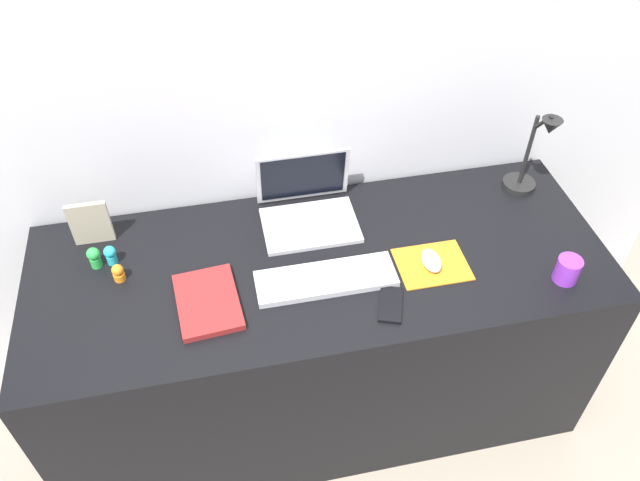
# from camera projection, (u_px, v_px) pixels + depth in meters

# --- Properties ---
(ground_plane) EXTENTS (6.00, 6.00, 0.00)m
(ground_plane) POSITION_uv_depth(u_px,v_px,m) (320.00, 395.00, 2.41)
(ground_plane) COLOR gray
(back_wall) EXTENTS (2.95, 0.05, 1.55)m
(back_wall) POSITION_uv_depth(u_px,v_px,m) (298.00, 176.00, 2.13)
(back_wall) COLOR silver
(back_wall) RESTS_ON ground_plane
(desk) EXTENTS (1.75, 0.68, 0.74)m
(desk) POSITION_uv_depth(u_px,v_px,m) (320.00, 336.00, 2.15)
(desk) COLOR black
(desk) RESTS_ON ground_plane
(laptop) EXTENTS (0.30, 0.25, 0.21)m
(laptop) POSITION_uv_depth(u_px,v_px,m) (306.00, 203.00, 2.00)
(laptop) COLOR silver
(laptop) RESTS_ON desk
(keyboard) EXTENTS (0.41, 0.13, 0.02)m
(keyboard) POSITION_uv_depth(u_px,v_px,m) (325.00, 279.00, 1.83)
(keyboard) COLOR silver
(keyboard) RESTS_ON desk
(mousepad) EXTENTS (0.21, 0.17, 0.00)m
(mousepad) POSITION_uv_depth(u_px,v_px,m) (432.00, 264.00, 1.88)
(mousepad) COLOR orange
(mousepad) RESTS_ON desk
(mouse) EXTENTS (0.06, 0.10, 0.03)m
(mouse) POSITION_uv_depth(u_px,v_px,m) (431.00, 261.00, 1.87)
(mouse) COLOR silver
(mouse) RESTS_ON mousepad
(cell_phone) EXTENTS (0.10, 0.14, 0.01)m
(cell_phone) POSITION_uv_depth(u_px,v_px,m) (391.00, 305.00, 1.77)
(cell_phone) COLOR black
(cell_phone) RESTS_ON desk
(desk_lamp) EXTENTS (0.11, 0.16, 0.33)m
(desk_lamp) POSITION_uv_depth(u_px,v_px,m) (533.00, 156.00, 2.02)
(desk_lamp) COLOR black
(desk_lamp) RESTS_ON desk
(notebook_pad) EXTENTS (0.19, 0.25, 0.02)m
(notebook_pad) POSITION_uv_depth(u_px,v_px,m) (208.00, 302.00, 1.77)
(notebook_pad) COLOR maroon
(notebook_pad) RESTS_ON desk
(picture_frame) EXTENTS (0.12, 0.02, 0.15)m
(picture_frame) POSITION_uv_depth(u_px,v_px,m) (90.00, 223.00, 1.91)
(picture_frame) COLOR #B2A58C
(picture_frame) RESTS_ON desk
(coffee_mug) EXTENTS (0.07, 0.07, 0.08)m
(coffee_mug) POSITION_uv_depth(u_px,v_px,m) (567.00, 270.00, 1.82)
(coffee_mug) COLOR purple
(coffee_mug) RESTS_ON desk
(toy_figurine_cyan) EXTENTS (0.04, 0.04, 0.06)m
(toy_figurine_cyan) POSITION_uv_depth(u_px,v_px,m) (111.00, 255.00, 1.87)
(toy_figurine_cyan) COLOR #28B7CC
(toy_figurine_cyan) RESTS_ON desk
(toy_figurine_green) EXTENTS (0.04, 0.04, 0.07)m
(toy_figurine_green) POSITION_uv_depth(u_px,v_px,m) (94.00, 257.00, 1.86)
(toy_figurine_green) COLOR green
(toy_figurine_green) RESTS_ON desk
(toy_figurine_orange) EXTENTS (0.03, 0.03, 0.06)m
(toy_figurine_orange) POSITION_uv_depth(u_px,v_px,m) (118.00, 273.00, 1.82)
(toy_figurine_orange) COLOR orange
(toy_figurine_orange) RESTS_ON desk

